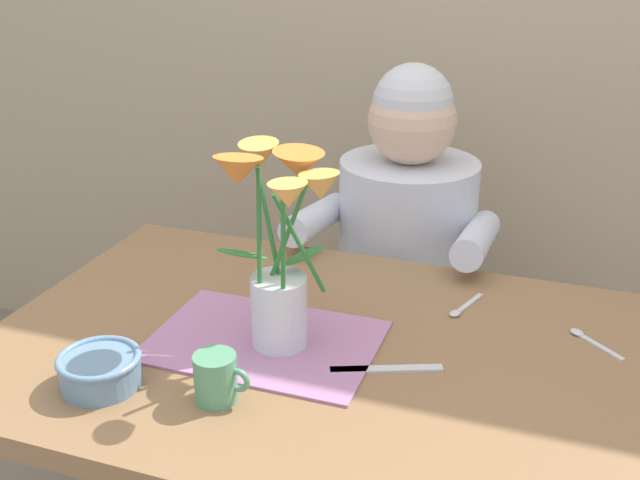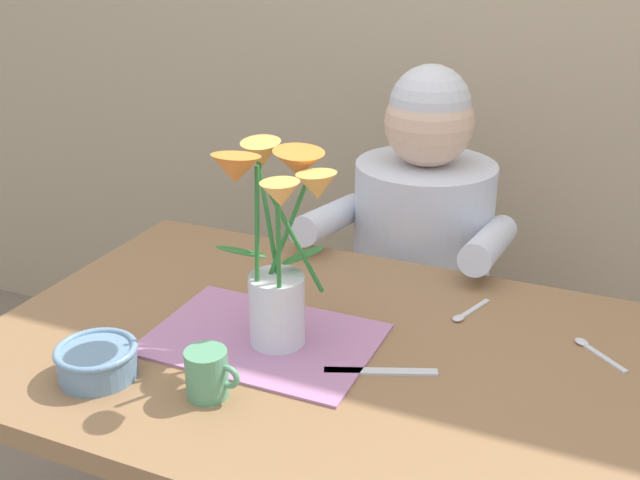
{
  "view_description": "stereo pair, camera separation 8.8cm",
  "coord_description": "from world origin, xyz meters",
  "px_view_note": "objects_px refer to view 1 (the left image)",
  "views": [
    {
      "loc": [
        0.38,
        -1.09,
        1.44
      ],
      "look_at": [
        -0.02,
        0.05,
        0.92
      ],
      "focal_mm": 42.32,
      "sensor_mm": 36.0,
      "label": 1
    },
    {
      "loc": [
        0.46,
        -1.06,
        1.44
      ],
      "look_at": [
        -0.02,
        0.05,
        0.92
      ],
      "focal_mm": 42.32,
      "sensor_mm": 36.0,
      "label": 2
    }
  ],
  "objects_px": {
    "flower_vase": "(279,245)",
    "ceramic_bowl": "(100,369)",
    "dinner_knife": "(386,369)",
    "seated_person": "(404,287)",
    "coffee_cup": "(217,378)"
  },
  "relations": [
    {
      "from": "flower_vase",
      "to": "ceramic_bowl",
      "type": "xyz_separation_m",
      "value": [
        -0.23,
        -0.22,
        -0.16
      ]
    },
    {
      "from": "coffee_cup",
      "to": "seated_person",
      "type": "bearing_deg",
      "value": 82.52
    },
    {
      "from": "ceramic_bowl",
      "to": "coffee_cup",
      "type": "relative_size",
      "value": 1.46
    },
    {
      "from": "flower_vase",
      "to": "dinner_knife",
      "type": "distance_m",
      "value": 0.28
    },
    {
      "from": "flower_vase",
      "to": "dinner_knife",
      "type": "relative_size",
      "value": 1.87
    },
    {
      "from": "flower_vase",
      "to": "coffee_cup",
      "type": "height_order",
      "value": "flower_vase"
    },
    {
      "from": "seated_person",
      "to": "coffee_cup",
      "type": "relative_size",
      "value": 12.2
    },
    {
      "from": "seated_person",
      "to": "flower_vase",
      "type": "bearing_deg",
      "value": -93.42
    },
    {
      "from": "ceramic_bowl",
      "to": "dinner_knife",
      "type": "height_order",
      "value": "ceramic_bowl"
    },
    {
      "from": "seated_person",
      "to": "dinner_knife",
      "type": "xyz_separation_m",
      "value": [
        0.12,
        -0.66,
        0.18
      ]
    },
    {
      "from": "seated_person",
      "to": "coffee_cup",
      "type": "xyz_separation_m",
      "value": [
        -0.11,
        -0.83,
        0.22
      ]
    },
    {
      "from": "seated_person",
      "to": "ceramic_bowl",
      "type": "relative_size",
      "value": 8.35
    },
    {
      "from": "ceramic_bowl",
      "to": "dinner_knife",
      "type": "distance_m",
      "value": 0.47
    },
    {
      "from": "seated_person",
      "to": "ceramic_bowl",
      "type": "height_order",
      "value": "seated_person"
    },
    {
      "from": "seated_person",
      "to": "coffee_cup",
      "type": "bearing_deg",
      "value": -93.71
    }
  ]
}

